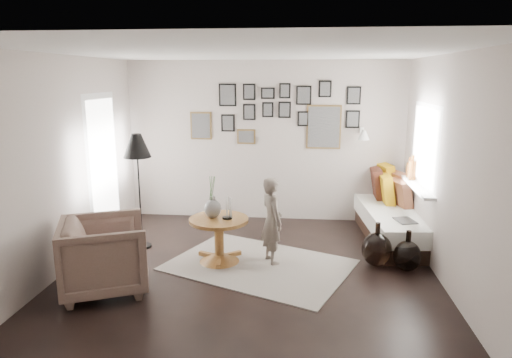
# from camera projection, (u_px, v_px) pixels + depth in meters

# --- Properties ---
(ground) EXTENTS (4.80, 4.80, 0.00)m
(ground) POSITION_uv_depth(u_px,v_px,m) (248.00, 278.00, 5.41)
(ground) COLOR black
(ground) RESTS_ON ground
(wall_back) EXTENTS (4.50, 0.00, 4.50)m
(wall_back) POSITION_uv_depth(u_px,v_px,m) (265.00, 142.00, 7.45)
(wall_back) COLOR #AEA198
(wall_back) RESTS_ON ground
(wall_front) EXTENTS (4.50, 0.00, 4.50)m
(wall_front) POSITION_uv_depth(u_px,v_px,m) (200.00, 250.00, 2.80)
(wall_front) COLOR #AEA198
(wall_front) RESTS_ON ground
(wall_left) EXTENTS (0.00, 4.80, 4.80)m
(wall_left) POSITION_uv_depth(u_px,v_px,m) (57.00, 167.00, 5.35)
(wall_left) COLOR #AEA198
(wall_left) RESTS_ON ground
(wall_right) EXTENTS (0.00, 4.80, 4.80)m
(wall_right) POSITION_uv_depth(u_px,v_px,m) (454.00, 176.00, 4.90)
(wall_right) COLOR #AEA198
(wall_right) RESTS_ON ground
(ceiling) EXTENTS (4.80, 4.80, 0.00)m
(ceiling) POSITION_uv_depth(u_px,v_px,m) (247.00, 52.00, 4.84)
(ceiling) COLOR white
(ceiling) RESTS_ON wall_back
(door_left) EXTENTS (0.00, 2.14, 2.14)m
(door_left) POSITION_uv_depth(u_px,v_px,m) (103.00, 168.00, 6.57)
(door_left) COLOR white
(door_left) RESTS_ON wall_left
(window_right) EXTENTS (0.15, 1.32, 1.30)m
(window_right) POSITION_uv_depth(u_px,v_px,m) (415.00, 181.00, 6.29)
(window_right) COLOR white
(window_right) RESTS_ON wall_right
(gallery_wall) EXTENTS (2.74, 0.03, 1.08)m
(gallery_wall) POSITION_uv_depth(u_px,v_px,m) (282.00, 115.00, 7.31)
(gallery_wall) COLOR brown
(gallery_wall) RESTS_ON wall_back
(wall_sconce) EXTENTS (0.18, 0.36, 0.16)m
(wall_sconce) POSITION_uv_depth(u_px,v_px,m) (364.00, 135.00, 7.01)
(wall_sconce) COLOR white
(wall_sconce) RESTS_ON wall_back
(rug) EXTENTS (2.59, 2.25, 0.01)m
(rug) POSITION_uv_depth(u_px,v_px,m) (259.00, 265.00, 5.78)
(rug) COLOR beige
(rug) RESTS_ON ground
(pedestal_table) EXTENTS (0.75, 0.75, 0.59)m
(pedestal_table) POSITION_uv_depth(u_px,v_px,m) (219.00, 242.00, 5.83)
(pedestal_table) COLOR brown
(pedestal_table) RESTS_ON ground
(vase) EXTENTS (0.21, 0.21, 0.54)m
(vase) POSITION_uv_depth(u_px,v_px,m) (213.00, 205.00, 5.75)
(vase) COLOR black
(vase) RESTS_ON pedestal_table
(candles) EXTENTS (0.13, 0.13, 0.28)m
(candles) POSITION_uv_depth(u_px,v_px,m) (227.00, 208.00, 5.72)
(candles) COLOR black
(candles) RESTS_ON pedestal_table
(daybed) EXTENTS (1.04, 2.13, 1.00)m
(daybed) POSITION_uv_depth(u_px,v_px,m) (395.00, 217.00, 6.74)
(daybed) COLOR black
(daybed) RESTS_ON ground
(magazine_on_daybed) EXTENTS (0.30, 0.35, 0.02)m
(magazine_on_daybed) POSITION_uv_depth(u_px,v_px,m) (405.00, 221.00, 6.07)
(magazine_on_daybed) COLOR black
(magazine_on_daybed) RESTS_ON daybed
(armchair) EXTENTS (1.18, 1.17, 0.83)m
(armchair) POSITION_uv_depth(u_px,v_px,m) (105.00, 255.00, 5.03)
(armchair) COLOR brown
(armchair) RESTS_ON ground
(armchair_cushion) EXTENTS (0.49, 0.49, 0.17)m
(armchair_cushion) POSITION_uv_depth(u_px,v_px,m) (109.00, 248.00, 5.06)
(armchair_cushion) COLOR beige
(armchair_cushion) RESTS_ON armchair
(floor_lamp) EXTENTS (0.37, 0.37, 1.60)m
(floor_lamp) POSITION_uv_depth(u_px,v_px,m) (137.00, 150.00, 6.11)
(floor_lamp) COLOR black
(floor_lamp) RESTS_ON ground
(magazine_basket) EXTENTS (0.35, 0.35, 0.37)m
(magazine_basket) POSITION_uv_depth(u_px,v_px,m) (88.00, 271.00, 5.17)
(magazine_basket) COLOR black
(magazine_basket) RESTS_ON ground
(demijohn_large) EXTENTS (0.38, 0.38, 0.57)m
(demijohn_large) POSITION_uv_depth(u_px,v_px,m) (377.00, 249.00, 5.73)
(demijohn_large) COLOR black
(demijohn_large) RESTS_ON ground
(demijohn_small) EXTENTS (0.33, 0.33, 0.52)m
(demijohn_small) POSITION_uv_depth(u_px,v_px,m) (407.00, 256.00, 5.59)
(demijohn_small) COLOR black
(demijohn_small) RESTS_ON ground
(child) EXTENTS (0.43, 0.49, 1.12)m
(child) POSITION_uv_depth(u_px,v_px,m) (272.00, 221.00, 5.76)
(child) COLOR #655950
(child) RESTS_ON ground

